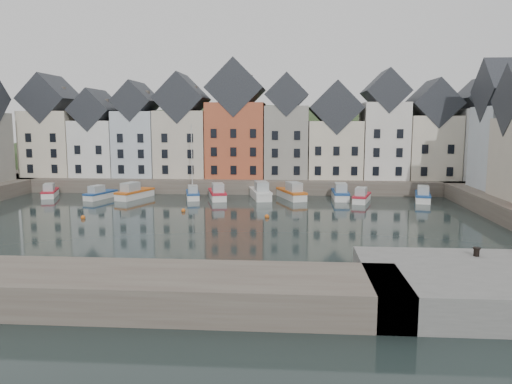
# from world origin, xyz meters

# --- Properties ---
(ground) EXTENTS (260.00, 260.00, 0.00)m
(ground) POSITION_xyz_m (0.00, 0.00, 0.00)
(ground) COLOR black
(ground) RESTS_ON ground
(far_quay) EXTENTS (90.00, 16.00, 2.00)m
(far_quay) POSITION_xyz_m (0.00, 30.00, 1.00)
(far_quay) COLOR brown
(far_quay) RESTS_ON ground
(hillside) EXTENTS (153.60, 70.40, 64.00)m
(hillside) POSITION_xyz_m (0.02, 56.00, -17.96)
(hillside) COLOR #24381C
(hillside) RESTS_ON ground
(far_terrace) EXTENTS (72.37, 8.16, 17.78)m
(far_terrace) POSITION_xyz_m (3.21, 28.00, 8.88)
(far_terrace) COLOR beige
(far_terrace) RESTS_ON far_quay
(mooring_buoys) EXTENTS (20.50, 5.50, 0.50)m
(mooring_buoys) POSITION_xyz_m (-4.00, 5.33, 0.15)
(mooring_buoys) COLOR #CC5B18
(mooring_buoys) RESTS_ON ground
(boat_a) EXTENTS (3.36, 5.79, 2.12)m
(boat_a) POSITION_xyz_m (-25.31, 18.28, 0.63)
(boat_a) COLOR silver
(boat_a) RESTS_ON ground
(boat_b) EXTENTS (3.20, 5.75, 2.11)m
(boat_b) POSITION_xyz_m (-17.57, 16.90, 0.63)
(boat_b) COLOR silver
(boat_b) RESTS_ON ground
(boat_c) EXTENTS (4.08, 6.84, 2.51)m
(boat_c) POSITION_xyz_m (-12.98, 17.58, 0.75)
(boat_c) COLOR silver
(boat_c) RESTS_ON ground
(boat_d) EXTENTS (2.92, 5.68, 10.39)m
(boat_d) POSITION_xyz_m (-4.90, 18.04, 0.67)
(boat_d) COLOR silver
(boat_d) RESTS_ON ground
(boat_e) EXTENTS (3.49, 6.68, 2.45)m
(boat_e) POSITION_xyz_m (-1.44, 17.89, 0.73)
(boat_e) COLOR silver
(boat_e) RESTS_ON ground
(boat_f) EXTENTS (3.67, 7.30, 2.69)m
(boat_f) POSITION_xyz_m (4.41, 18.74, 0.80)
(boat_f) COLOR silver
(boat_f) RESTS_ON ground
(boat_g) EXTENTS (4.39, 7.09, 2.61)m
(boat_g) POSITION_xyz_m (8.71, 18.91, 0.78)
(boat_g) COLOR silver
(boat_g) RESTS_ON ground
(boat_h) EXTENTS (2.02, 6.49, 2.49)m
(boat_h) POSITION_xyz_m (15.29, 19.13, 0.74)
(boat_h) COLOR silver
(boat_h) RESTS_ON ground
(boat_i) EXTENTS (3.22, 5.94, 2.18)m
(boat_i) POSITION_xyz_m (17.89, 16.89, 0.65)
(boat_i) COLOR silver
(boat_i) RESTS_ON ground
(boat_j) EXTENTS (3.18, 6.38, 2.35)m
(boat_j) POSITION_xyz_m (26.08, 18.05, 0.70)
(boat_j) COLOR silver
(boat_j) RESTS_ON ground
(mooring_bollard) EXTENTS (0.48, 0.48, 0.56)m
(mooring_bollard) POSITION_xyz_m (20.54, -16.96, 2.31)
(mooring_bollard) COLOR black
(mooring_bollard) RESTS_ON near_quay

